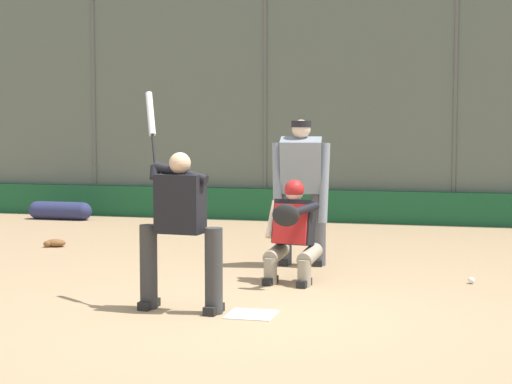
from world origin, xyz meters
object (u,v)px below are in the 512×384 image
(batter_at_plate, at_px, (180,225))
(equipment_bag_dugout_side, at_px, (60,211))
(spare_bat_by_padding, at_px, (305,235))
(baseball_loose, at_px, (471,280))
(fielding_glove_on_dirt, at_px, (55,243))
(catcher_behind_plate, at_px, (292,230))
(umpire_home, at_px, (301,187))

(batter_at_plate, xyz_separation_m, equipment_bag_dugout_side, (4.56, -6.55, -0.65))
(spare_bat_by_padding, xyz_separation_m, baseball_loose, (-2.47, 3.22, 0.00))
(batter_at_plate, height_order, baseball_loose, batter_at_plate)
(fielding_glove_on_dirt, bearing_deg, equipment_bag_dugout_side, -64.35)
(spare_bat_by_padding, distance_m, equipment_bag_dugout_side, 4.92)
(spare_bat_by_padding, xyz_separation_m, fielding_glove_on_dirt, (3.26, 1.80, 0.02))
(fielding_glove_on_dirt, bearing_deg, baseball_loose, 166.15)
(catcher_behind_plate, xyz_separation_m, equipment_bag_dugout_side, (5.30, -4.94, -0.43))
(batter_at_plate, bearing_deg, umpire_home, -97.31)
(catcher_behind_plate, height_order, baseball_loose, catcher_behind_plate)
(spare_bat_by_padding, distance_m, baseball_loose, 4.05)
(baseball_loose, height_order, equipment_bag_dugout_side, equipment_bag_dugout_side)
(spare_bat_by_padding, height_order, baseball_loose, baseball_loose)
(batter_at_plate, relative_size, equipment_bag_dugout_side, 1.70)
(spare_bat_by_padding, height_order, equipment_bag_dugout_side, equipment_bag_dugout_side)
(fielding_glove_on_dirt, distance_m, baseball_loose, 5.90)
(batter_at_plate, distance_m, umpire_home, 2.81)
(catcher_behind_plate, distance_m, baseball_loose, 2.04)
(catcher_behind_plate, distance_m, equipment_bag_dugout_side, 7.26)
(catcher_behind_plate, relative_size, spare_bat_by_padding, 1.40)
(umpire_home, relative_size, fielding_glove_on_dirt, 5.95)
(fielding_glove_on_dirt, height_order, equipment_bag_dugout_side, equipment_bag_dugout_side)
(umpire_home, bearing_deg, equipment_bag_dugout_side, -44.00)
(spare_bat_by_padding, height_order, fielding_glove_on_dirt, fielding_glove_on_dirt)
(batter_at_plate, distance_m, equipment_bag_dugout_side, 8.00)
(spare_bat_by_padding, bearing_deg, baseball_loose, -33.44)
(batter_at_plate, relative_size, spare_bat_by_padding, 2.56)
(umpire_home, xyz_separation_m, equipment_bag_dugout_side, (5.18, -3.80, -0.81))
(spare_bat_by_padding, relative_size, equipment_bag_dugout_side, 0.66)
(catcher_behind_plate, bearing_deg, batter_at_plate, 72.55)
(umpire_home, bearing_deg, fielding_glove_on_dirt, -18.53)
(umpire_home, distance_m, spare_bat_by_padding, 2.71)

